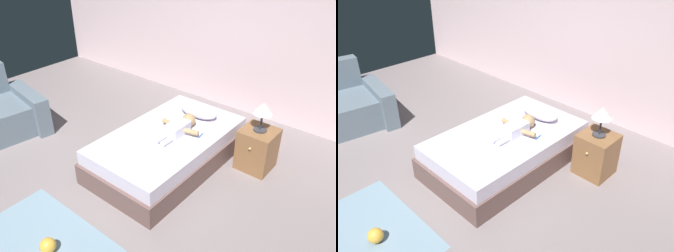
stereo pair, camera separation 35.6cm
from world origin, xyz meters
The scene contains 10 objects.
ground_plane centered at (0.00, 0.00, 0.00)m, with size 8.00×8.00×0.00m, color gray.
wall_behind_bed centered at (0.00, 3.00, 1.30)m, with size 8.00×0.12×2.60m, color silver.
bed centered at (0.11, 1.11, 0.21)m, with size 1.13×1.94×0.44m.
pillow centered at (0.15, 1.69, 0.51)m, with size 0.53×0.27×0.15m.
baby centered at (0.20, 1.22, 0.51)m, with size 0.52×0.64×0.17m.
toothbrush centered at (0.45, 1.31, 0.45)m, with size 0.03×0.12×0.02m.
nightstand centered at (0.99, 1.73, 0.26)m, with size 0.40×0.43×0.52m.
lamp centered at (0.99, 1.73, 0.79)m, with size 0.23×0.23×0.36m.
rug centered at (0.00, -0.62, 0.00)m, with size 1.37×0.88×0.01m.
toy_ball centered at (0.13, -0.64, 0.08)m, with size 0.15×0.15×0.15m, color gold.
Camera 1 is at (2.34, -1.62, 2.61)m, focal length 37.09 mm.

